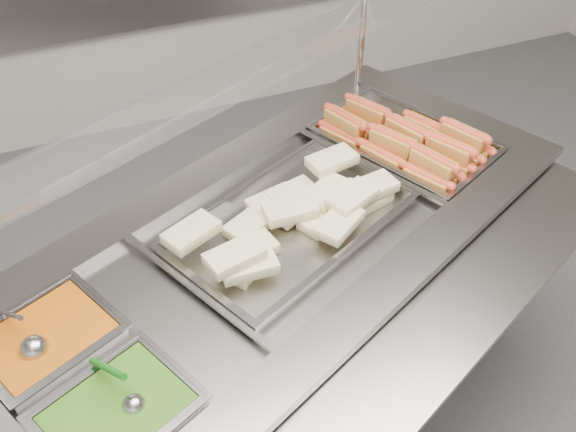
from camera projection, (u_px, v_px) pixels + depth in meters
name	position (u px, v px, depth m)	size (l,w,h in m)	color
steam_counter	(278.00, 331.00, 2.06)	(2.01, 1.50, 0.88)	slate
tray_rail	(425.00, 341.00, 1.55)	(1.70, 1.02, 0.05)	gray
sneeze_guard	(214.00, 90.00, 1.65)	(1.59, 0.92, 0.43)	silver
pan_hotdogs	(403.00, 149.00, 2.13)	(0.52, 0.63, 0.10)	gray
pan_wraps	(290.00, 227.00, 1.82)	(0.77, 0.63, 0.07)	gray
pan_beans	(50.00, 346.00, 1.52)	(0.36, 0.33, 0.10)	gray
pan_peas	(121.00, 419.00, 1.38)	(0.36, 0.33, 0.10)	gray
hotdogs_in_buns	(406.00, 141.00, 2.09)	(0.47, 0.55, 0.11)	#A76123
tortilla_wraps	(298.00, 214.00, 1.80)	(0.71, 0.39, 0.10)	beige
ladle	(33.00, 347.00, 1.46)	(0.10, 0.18, 0.15)	#A9A8AD
serving_spoon	(129.00, 399.00, 1.36)	(0.10, 0.17, 0.13)	#A9A8AD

